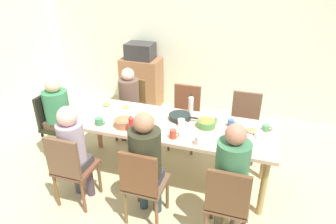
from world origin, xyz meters
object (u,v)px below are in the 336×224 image
Objects in this scene: person_5 at (73,147)px; cup_5 at (218,120)px; bowl_0 at (123,122)px; side_cabinet at (142,83)px; chair_1 at (132,105)px; person_6 at (58,110)px; plate_1 at (150,121)px; serving_pan at (180,117)px; bottle_1 at (131,125)px; cup_2 at (266,128)px; cup_7 at (258,135)px; person_4 at (146,158)px; plate_3 at (252,132)px; chair_4 at (143,182)px; plate_4 at (246,144)px; chair_0 at (185,113)px; chair_5 at (71,166)px; person_1 at (129,98)px; chair_6 at (54,121)px; microwave at (140,51)px; bottle_0 at (191,105)px; cup_6 at (173,134)px; bowl_1 at (206,123)px; chair_2 at (244,122)px; plate_2 at (126,108)px; person_3 at (231,174)px; cup_0 at (182,123)px; dining_table at (168,129)px; cup_3 at (198,140)px; cup_4 at (99,122)px; chair_3 at (227,201)px; plate_0 at (107,105)px.

cup_5 is at bearing 32.43° from person_5.
bowl_0 is 2.21m from side_cabinet.
person_6 is at bearing -131.52° from chair_1.
serving_pan reaches higher than plate_1.
chair_1 is at bearing 114.61° from bottle_1.
cup_7 is (-0.07, -0.20, 0.00)m from cup_2.
plate_3 is (0.95, 0.79, 0.03)m from person_4.
chair_4 reaches higher than plate_4.
person_4 reaches higher than plate_3.
bottle_1 reaches higher than plate_3.
chair_4 reaches higher than cup_7.
chair_0 is 1.74m from person_6.
chair_1 is 0.76× the size of person_5.
chair_4 is 1.00× the size of chair_5.
person_1 is at bearing 111.33° from bowl_0.
chair_6 is at bearing -178.08° from plate_3.
chair_1 is at bearing 150.55° from plate_4.
person_6 is 2.40× the size of microwave.
chair_5 is 1.56m from bottle_0.
serving_pan is at bearing 83.70° from chair_4.
cup_6 reaches higher than cup_2.
bowl_1 is at bearing 62.90° from chair_4.
plate_3 is at bearing 82.09° from plate_4.
chair_5 is 3.85× the size of plate_1.
chair_2 reaches higher than plate_1.
cup_5 reaches higher than plate_2.
cup_0 is at bearing 133.57° from person_3.
chair_0 is 0.91m from plate_2.
chair_1 is 8.03× the size of cup_7.
bottle_1 is at bearing -15.55° from person_6.
dining_table is at bearing 90.00° from person_4.
plate_3 is at bearing 124.87° from cup_7.
plate_4 is 0.26× the size of side_cabinet.
person_1 reaches higher than bowl_0.
chair_5 is at bearing -152.74° from cup_6.
chair_5 is 8.25× the size of cup_3.
plate_2 is 0.50m from cup_4.
dining_table is 1.97× the size of person_3.
bowl_0 is (-0.47, -1.02, 0.30)m from chair_0.
chair_6 is 2.09m from bowl_1.
chair_3 reaches higher than dining_table.
chair_4 is 4.21× the size of bowl_1.
chair_3 is 3.33m from microwave.
plate_4 is at bearing -13.63° from cup_0.
bottle_1 is at bearing -41.80° from plate_0.
plate_4 is at bearing -22.71° from serving_pan.
person_3 reaches higher than cup_0.
person_4 is at bearing -146.00° from cup_7.
chair_6 is at bearing 153.91° from chair_4.
chair_5 is at bearing -45.03° from chair_6.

